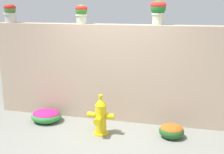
# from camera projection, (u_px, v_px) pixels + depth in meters

# --- Properties ---
(ground_plane) EXTENTS (24.00, 24.00, 0.00)m
(ground_plane) POSITION_uv_depth(u_px,v_px,m) (100.00, 144.00, 4.87)
(ground_plane) COLOR gray
(stone_wall) EXTENTS (5.07, 0.32, 1.94)m
(stone_wall) POSITION_uv_depth(u_px,v_px,m) (116.00, 73.00, 5.75)
(stone_wall) COLOR tan
(stone_wall) RESTS_ON ground
(potted_plant_0) EXTENTS (0.27, 0.27, 0.39)m
(potted_plant_0) POSITION_uv_depth(u_px,v_px,m) (10.00, 12.00, 5.96)
(potted_plant_0) COLOR #BEB5AF
(potted_plant_0) RESTS_ON stone_wall
(potted_plant_1) EXTENTS (0.24, 0.24, 0.37)m
(potted_plant_1) POSITION_uv_depth(u_px,v_px,m) (81.00, 12.00, 5.59)
(potted_plant_1) COLOR beige
(potted_plant_1) RESTS_ON stone_wall
(potted_plant_2) EXTENTS (0.30, 0.30, 0.45)m
(potted_plant_2) POSITION_uv_depth(u_px,v_px,m) (158.00, 9.00, 5.29)
(potted_plant_2) COLOR #BAB99D
(potted_plant_2) RESTS_ON stone_wall
(fire_hydrant) EXTENTS (0.49, 0.40, 0.75)m
(fire_hydrant) POSITION_uv_depth(u_px,v_px,m) (101.00, 117.00, 5.16)
(fire_hydrant) COLOR gold
(fire_hydrant) RESTS_ON ground
(flower_bush_left) EXTENTS (0.62, 0.55, 0.25)m
(flower_bush_left) POSITION_uv_depth(u_px,v_px,m) (46.00, 115.00, 5.78)
(flower_bush_left) COLOR #2E823A
(flower_bush_left) RESTS_ON ground
(flower_bush_right) EXTENTS (0.44, 0.40, 0.26)m
(flower_bush_right) POSITION_uv_depth(u_px,v_px,m) (171.00, 130.00, 5.07)
(flower_bush_right) COLOR #235725
(flower_bush_right) RESTS_ON ground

